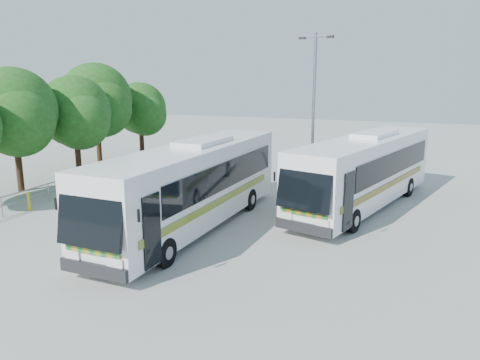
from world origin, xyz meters
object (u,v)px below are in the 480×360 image
at_px(tree_far_d, 97,99).
at_px(tree_far_e, 141,109).
at_px(tree_far_c, 76,112).
at_px(tree_far_b, 14,111).
at_px(lamppost, 314,103).
at_px(coach_adjacent, 365,170).
at_px(coach_main, 192,184).
at_px(bollard, 29,201).

bearing_deg(tree_far_d, tree_far_e, 81.37).
xyz_separation_m(tree_far_d, tree_far_e, (0.68, 4.50, -0.93)).
distance_m(tree_far_c, tree_far_d, 3.93).
xyz_separation_m(tree_far_b, lamppost, (15.09, 7.33, 0.30)).
distance_m(tree_far_e, coach_adjacent, 20.16).
relative_size(tree_far_d, coach_adjacent, 0.58).
height_order(tree_far_e, coach_main, tree_far_e).
bearing_deg(tree_far_d, coach_adjacent, -12.07).
bearing_deg(tree_far_b, coach_adjacent, 10.90).
bearing_deg(tree_far_b, bollard, -40.89).
height_order(tree_far_d, coach_main, tree_far_d).
bearing_deg(bollard, coach_adjacent, 22.93).
bearing_deg(lamppost, tree_far_b, -137.67).
bearing_deg(tree_far_c, lamppost, 13.59).
distance_m(tree_far_c, bollard, 8.13).
xyz_separation_m(tree_far_b, coach_adjacent, (18.54, 3.57, -2.66)).
relative_size(coach_main, coach_adjacent, 1.02).
relative_size(tree_far_d, tree_far_e, 1.24).
height_order(coach_adjacent, lamppost, lamppost).
xyz_separation_m(tree_far_d, coach_main, (12.31, -10.04, -2.86)).
relative_size(tree_far_c, tree_far_d, 0.88).
relative_size(tree_far_b, tree_far_d, 0.95).
distance_m(coach_main, coach_adjacent, 8.88).
bearing_deg(coach_main, tree_far_e, 131.64).
distance_m(coach_adjacent, bollard, 16.60).
bearing_deg(lamppost, bollard, -122.67).
bearing_deg(bollard, lamppost, 40.90).
bearing_deg(tree_far_e, lamppost, -17.97).
bearing_deg(tree_far_c, bollard, -70.32).
bearing_deg(coach_adjacent, tree_far_d, -176.26).
height_order(tree_far_d, bollard, tree_far_d).
relative_size(coach_main, bollard, 14.06).
relative_size(tree_far_d, bollard, 7.96).
bearing_deg(tree_far_e, tree_far_c, -86.46).
bearing_deg(coach_adjacent, bollard, -141.26).
height_order(tree_far_b, tree_far_d, tree_far_d).
relative_size(tree_far_b, lamppost, 0.79).
bearing_deg(coach_adjacent, tree_far_c, -165.26).
relative_size(tree_far_c, bollard, 7.04).
distance_m(tree_far_b, tree_far_d, 7.61).
bearing_deg(bollard, tree_far_b, 139.11).
relative_size(tree_far_e, lamppost, 0.67).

